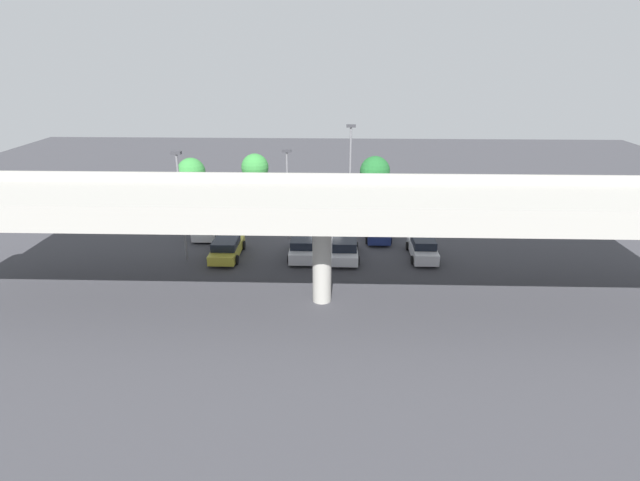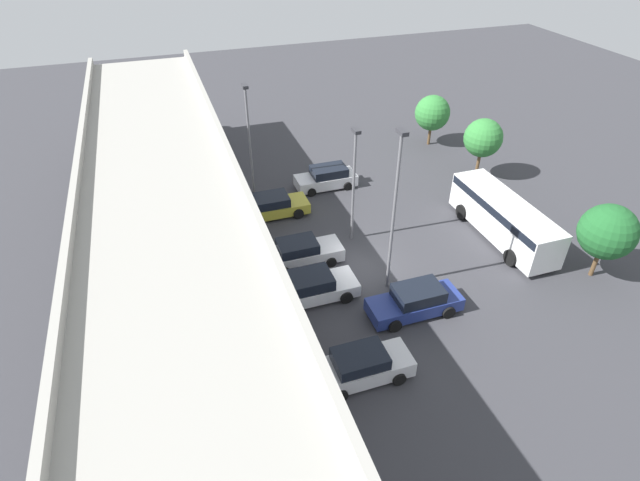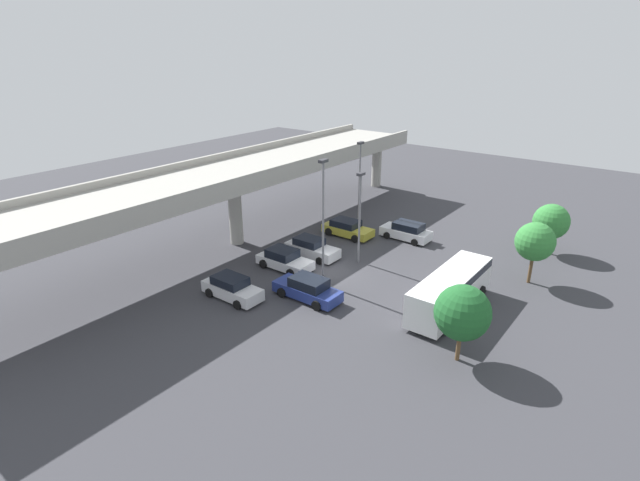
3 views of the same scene
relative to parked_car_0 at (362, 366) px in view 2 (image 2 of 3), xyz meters
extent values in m
plane|color=#38383D|center=(7.23, -3.07, -0.73)|extent=(98.88, 98.88, 0.00)
cube|color=#9E9B93|center=(7.23, 7.03, 5.33)|extent=(46.14, 7.60, 0.90)
cube|color=#9E9B93|center=(7.23, 3.38, 6.05)|extent=(46.14, 0.30, 0.55)
cube|color=#9E9B93|center=(7.23, 10.68, 6.05)|extent=(46.14, 0.30, 0.55)
cylinder|color=#9E9B93|center=(7.23, 7.03, 2.07)|extent=(1.13, 1.13, 5.61)
cylinder|color=#9E9B93|center=(30.30, 7.03, 2.07)|extent=(1.13, 1.13, 5.61)
cube|color=silver|center=(0.00, -0.04, -0.16)|extent=(1.72, 4.41, 0.80)
cube|color=black|center=(0.00, 0.13, 0.53)|extent=(1.58, 2.31, 0.59)
cylinder|color=black|center=(0.88, -1.41, -0.42)|extent=(0.22, 0.63, 0.63)
cylinder|color=black|center=(-0.88, -1.41, -0.42)|extent=(0.22, 0.63, 0.63)
cylinder|color=black|center=(0.88, 1.32, -0.42)|extent=(0.22, 0.63, 0.63)
cylinder|color=black|center=(-0.88, 1.32, -0.42)|extent=(0.22, 0.63, 0.63)
cube|color=navy|center=(3.01, -4.14, -0.18)|extent=(1.78, 4.84, 0.72)
cube|color=black|center=(3.01, -4.29, 0.52)|extent=(1.64, 2.42, 0.67)
cylinder|color=black|center=(2.10, -2.64, -0.39)|extent=(0.22, 0.70, 0.70)
cylinder|color=black|center=(3.93, -2.64, -0.39)|extent=(0.22, 0.70, 0.70)
cylinder|color=black|center=(2.10, -5.64, -0.39)|extent=(0.22, 0.70, 0.70)
cylinder|color=black|center=(3.93, -5.64, -0.39)|extent=(0.22, 0.70, 0.70)
cube|color=silver|center=(5.78, 0.25, -0.20)|extent=(1.91, 4.44, 0.69)
cube|color=black|center=(5.78, 0.51, 0.47)|extent=(1.75, 2.18, 0.65)
cylinder|color=black|center=(6.76, -1.12, -0.39)|extent=(0.22, 0.69, 0.69)
cylinder|color=black|center=(4.81, -1.12, -0.39)|extent=(0.22, 0.69, 0.69)
cylinder|color=black|center=(6.76, 1.63, -0.39)|extent=(0.22, 0.69, 0.69)
cylinder|color=black|center=(4.81, 1.63, -0.39)|extent=(0.22, 0.69, 0.69)
cube|color=silver|center=(8.86, -0.01, -0.18)|extent=(1.76, 4.53, 0.78)
cube|color=black|center=(8.86, 0.33, 0.51)|extent=(1.61, 2.23, 0.59)
cylinder|color=black|center=(9.76, -1.42, -0.43)|extent=(0.22, 0.61, 0.61)
cylinder|color=black|center=(7.96, -1.42, -0.43)|extent=(0.22, 0.61, 0.61)
cylinder|color=black|center=(9.76, 1.39, -0.43)|extent=(0.22, 0.61, 0.61)
cylinder|color=black|center=(7.96, 1.39, -0.43)|extent=(0.22, 0.61, 0.61)
cube|color=gold|center=(14.45, 0.33, -0.20)|extent=(1.88, 4.60, 0.68)
cube|color=black|center=(14.45, 0.57, 0.43)|extent=(1.73, 2.42, 0.59)
cylinder|color=black|center=(15.41, -1.10, -0.39)|extent=(0.22, 0.69, 0.69)
cylinder|color=black|center=(13.49, -1.10, -0.39)|extent=(0.22, 0.69, 0.69)
cylinder|color=black|center=(15.41, 1.75, -0.39)|extent=(0.22, 0.69, 0.69)
cylinder|color=black|center=(13.49, 1.75, -0.39)|extent=(0.22, 0.69, 0.69)
cube|color=silver|center=(16.90, -4.19, -0.18)|extent=(1.78, 4.40, 0.78)
cube|color=black|center=(16.90, -4.42, 0.52)|extent=(1.64, 2.51, 0.62)
cylinder|color=black|center=(15.99, -2.82, -0.43)|extent=(0.22, 0.61, 0.61)
cylinder|color=black|center=(17.82, -2.82, -0.43)|extent=(0.22, 0.61, 0.61)
cylinder|color=black|center=(15.99, -5.55, -0.43)|extent=(0.22, 0.61, 0.61)
cylinder|color=black|center=(17.82, -5.55, -0.43)|extent=(0.22, 0.61, 0.61)
cube|color=white|center=(7.42, -12.44, 0.67)|extent=(8.46, 2.26, 2.26)
cube|color=black|center=(7.42, -12.44, 1.47)|extent=(8.29, 2.30, 0.50)
cylinder|color=black|center=(4.80, -13.58, -0.24)|extent=(0.99, 0.29, 0.99)
cylinder|color=black|center=(4.80, -11.29, -0.24)|extent=(0.99, 0.29, 0.99)
cylinder|color=black|center=(10.04, -13.58, -0.24)|extent=(0.99, 0.29, 0.99)
cylinder|color=black|center=(10.04, -11.29, -0.24)|extent=(0.99, 0.29, 0.99)
cylinder|color=slate|center=(5.35, -3.73, 3.73)|extent=(0.16, 0.16, 8.93)
cube|color=#333338|center=(5.35, -3.73, 8.30)|extent=(0.70, 0.35, 0.20)
cylinder|color=slate|center=(10.24, -3.57, 2.79)|extent=(0.16, 0.16, 7.05)
cube|color=#333338|center=(10.24, -3.57, 6.41)|extent=(0.70, 0.35, 0.20)
cylinder|color=slate|center=(17.28, 1.05, 3.15)|extent=(0.16, 0.16, 7.77)
cube|color=#333338|center=(17.28, 1.05, 7.13)|extent=(0.70, 0.35, 0.20)
cylinder|color=brown|center=(2.53, -15.10, 0.10)|extent=(0.24, 0.24, 1.67)
sphere|color=#1E5B28|center=(2.53, -15.10, 2.22)|extent=(3.03, 3.03, 3.03)
cylinder|color=brown|center=(14.68, -15.42, 0.27)|extent=(0.24, 0.24, 2.02)
sphere|color=#337F38|center=(14.68, -15.42, 2.46)|extent=(2.77, 2.77, 2.77)
cylinder|color=brown|center=(21.13, -14.95, 0.04)|extent=(0.24, 0.24, 1.55)
sphere|color=#337F38|center=(21.13, -14.95, 2.03)|extent=(2.87, 2.87, 2.87)
camera|label=1|loc=(6.48, 34.28, 13.67)|focal=28.00mm
camera|label=2|loc=(-13.32, 6.47, 17.26)|focal=28.00mm
camera|label=3|loc=(-20.41, -23.07, 15.57)|focal=28.00mm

